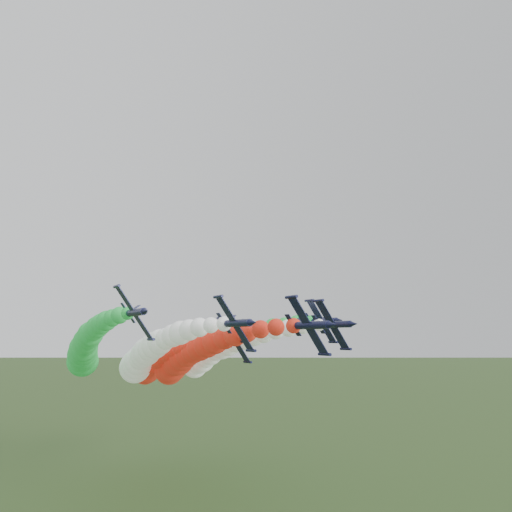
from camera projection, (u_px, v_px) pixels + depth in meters
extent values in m
cylinder|color=#111334|center=(308.00, 325.00, 77.65)|extent=(1.72, 10.09, 1.72)
cone|color=#111334|center=(332.00, 325.00, 72.60)|extent=(1.56, 2.02, 1.56)
cone|color=black|center=(288.00, 326.00, 82.31)|extent=(1.56, 1.01, 1.56)
ellipsoid|color=black|center=(319.00, 323.00, 75.97)|extent=(1.08, 2.11, 1.14)
cube|color=#111334|center=(308.00, 326.00, 77.37)|extent=(6.34, 2.13, 8.85)
cylinder|color=#111334|center=(291.00, 297.00, 76.49)|extent=(0.69, 2.91, 0.69)
cylinder|color=#111334|center=(325.00, 354.00, 78.25)|extent=(0.69, 2.91, 0.69)
cube|color=#111334|center=(298.00, 321.00, 81.91)|extent=(2.19, 1.68, 1.62)
cube|color=#111334|center=(293.00, 325.00, 81.34)|extent=(2.56, 1.23, 3.54)
sphere|color=red|center=(294.00, 326.00, 80.97)|extent=(2.53, 2.53, 2.53)
sphere|color=red|center=(276.00, 327.00, 85.47)|extent=(2.98, 2.98, 2.98)
sphere|color=red|center=(261.00, 329.00, 89.99)|extent=(3.31, 3.31, 3.31)
sphere|color=red|center=(247.00, 332.00, 94.54)|extent=(3.97, 3.97, 3.97)
sphere|color=red|center=(235.00, 335.00, 99.11)|extent=(4.62, 4.62, 4.62)
sphere|color=red|center=(225.00, 338.00, 103.71)|extent=(4.84, 4.84, 4.84)
sphere|color=red|center=(215.00, 341.00, 108.34)|extent=(5.72, 5.72, 5.72)
sphere|color=red|center=(207.00, 344.00, 113.00)|extent=(6.21, 6.21, 6.21)
sphere|color=red|center=(200.00, 347.00, 117.69)|extent=(6.36, 6.36, 6.36)
sphere|color=red|center=(194.00, 351.00, 122.42)|extent=(6.23, 6.23, 6.23)
sphere|color=red|center=(188.00, 354.00, 127.18)|extent=(6.52, 6.52, 6.52)
sphere|color=red|center=(183.00, 357.00, 131.97)|extent=(7.25, 7.25, 7.25)
sphere|color=red|center=(179.00, 360.00, 136.80)|extent=(8.24, 8.24, 8.24)
sphere|color=red|center=(175.00, 363.00, 141.66)|extent=(7.11, 7.11, 7.11)
sphere|color=red|center=(172.00, 367.00, 146.56)|extent=(8.86, 8.86, 8.86)
sphere|color=red|center=(169.00, 370.00, 151.49)|extent=(8.94, 8.94, 8.94)
cylinder|color=#111334|center=(235.00, 323.00, 82.70)|extent=(1.72, 10.09, 1.72)
cone|color=#111334|center=(253.00, 323.00, 77.66)|extent=(1.56, 2.02, 1.56)
cone|color=black|center=(220.00, 324.00, 87.36)|extent=(1.56, 1.01, 1.56)
ellipsoid|color=black|center=(243.00, 321.00, 81.02)|extent=(1.08, 2.11, 1.14)
cube|color=#111334|center=(235.00, 324.00, 82.42)|extent=(6.34, 2.13, 8.85)
cylinder|color=#111334|center=(218.00, 297.00, 81.54)|extent=(0.69, 2.91, 0.69)
cylinder|color=#111334|center=(251.00, 351.00, 83.30)|extent=(0.69, 2.91, 0.69)
cube|color=#111334|center=(229.00, 320.00, 86.96)|extent=(2.19, 1.68, 1.62)
cube|color=#111334|center=(224.00, 323.00, 86.39)|extent=(2.56, 1.23, 3.54)
sphere|color=white|center=(224.00, 324.00, 86.02)|extent=(2.63, 2.63, 2.63)
sphere|color=white|center=(211.00, 325.00, 90.53)|extent=(2.88, 2.88, 2.88)
sphere|color=white|center=(199.00, 327.00, 95.04)|extent=(3.69, 3.69, 3.69)
sphere|color=white|center=(189.00, 330.00, 99.59)|extent=(4.28, 4.28, 4.28)
sphere|color=white|center=(181.00, 333.00, 104.16)|extent=(5.00, 5.00, 5.00)
sphere|color=white|center=(173.00, 336.00, 108.76)|extent=(4.95, 4.95, 4.95)
sphere|color=white|center=(166.00, 339.00, 113.39)|extent=(4.94, 4.94, 4.94)
sphere|color=white|center=(160.00, 342.00, 118.05)|extent=(6.08, 6.08, 6.08)
sphere|color=white|center=(155.00, 345.00, 122.74)|extent=(6.68, 6.68, 6.68)
sphere|color=white|center=(151.00, 348.00, 127.47)|extent=(6.70, 6.70, 6.70)
sphere|color=white|center=(147.00, 351.00, 132.23)|extent=(7.38, 7.38, 7.38)
sphere|color=white|center=(144.00, 355.00, 137.02)|extent=(7.23, 7.23, 7.23)
sphere|color=white|center=(141.00, 358.00, 141.85)|extent=(6.87, 6.87, 6.87)
sphere|color=white|center=(139.00, 361.00, 146.71)|extent=(8.28, 8.28, 8.28)
sphere|color=white|center=(137.00, 364.00, 151.61)|extent=(9.09, 9.09, 9.09)
sphere|color=white|center=(135.00, 367.00, 156.54)|extent=(9.79, 9.79, 9.79)
cylinder|color=#111334|center=(332.00, 325.00, 92.22)|extent=(1.72, 10.09, 1.72)
cone|color=#111334|center=(354.00, 324.00, 87.18)|extent=(1.56, 2.02, 1.56)
cone|color=black|center=(314.00, 325.00, 96.88)|extent=(1.56, 1.01, 1.56)
ellipsoid|color=black|center=(341.00, 323.00, 90.54)|extent=(1.08, 2.11, 1.14)
cube|color=#111334|center=(332.00, 325.00, 91.94)|extent=(6.34, 2.13, 8.85)
cylinder|color=#111334|center=(318.00, 301.00, 91.06)|extent=(0.69, 2.91, 0.69)
cylinder|color=#111334|center=(346.00, 349.00, 92.83)|extent=(0.69, 2.91, 0.69)
cube|color=#111334|center=(322.00, 321.00, 96.48)|extent=(2.19, 1.68, 1.62)
cube|color=#111334|center=(318.00, 324.00, 95.92)|extent=(2.56, 1.23, 3.54)
sphere|color=white|center=(319.00, 325.00, 95.55)|extent=(2.32, 2.32, 2.32)
sphere|color=white|center=(303.00, 326.00, 100.05)|extent=(3.19, 3.19, 3.19)
sphere|color=white|center=(288.00, 328.00, 104.56)|extent=(3.63, 3.63, 3.63)
sphere|color=white|center=(275.00, 330.00, 109.11)|extent=(3.91, 3.91, 3.91)
sphere|color=white|center=(264.00, 333.00, 113.68)|extent=(4.60, 4.60, 4.60)
sphere|color=white|center=(254.00, 336.00, 118.28)|extent=(5.11, 5.11, 5.11)
sphere|color=white|center=(244.00, 338.00, 122.91)|extent=(5.54, 5.54, 5.54)
sphere|color=white|center=(236.00, 341.00, 127.57)|extent=(5.63, 5.63, 5.63)
sphere|color=white|center=(229.00, 344.00, 132.26)|extent=(6.16, 6.16, 6.16)
sphere|color=white|center=(222.00, 347.00, 136.99)|extent=(6.52, 6.52, 6.52)
sphere|color=white|center=(216.00, 350.00, 141.75)|extent=(5.96, 5.96, 5.96)
sphere|color=white|center=(211.00, 353.00, 146.54)|extent=(6.83, 6.83, 6.83)
sphere|color=white|center=(206.00, 356.00, 151.37)|extent=(6.86, 6.86, 6.86)
sphere|color=white|center=(202.00, 359.00, 156.23)|extent=(8.12, 8.12, 8.12)
sphere|color=white|center=(198.00, 362.00, 161.13)|extent=(7.57, 7.57, 7.57)
sphere|color=white|center=(195.00, 365.00, 166.06)|extent=(8.26, 8.26, 8.26)
cylinder|color=#111334|center=(134.00, 313.00, 84.33)|extent=(1.72, 10.09, 1.72)
cone|color=#111334|center=(146.00, 311.00, 79.29)|extent=(1.56, 2.02, 1.56)
cone|color=black|center=(125.00, 314.00, 88.99)|extent=(1.56, 1.01, 1.56)
ellipsoid|color=black|center=(141.00, 310.00, 82.65)|extent=(1.08, 2.11, 1.14)
cube|color=#111334|center=(134.00, 313.00, 84.06)|extent=(6.34, 2.13, 8.85)
cylinder|color=#111334|center=(117.00, 286.00, 83.17)|extent=(0.69, 2.91, 0.69)
cylinder|color=#111334|center=(151.00, 339.00, 84.94)|extent=(0.69, 2.91, 0.69)
cube|color=#111334|center=(133.00, 309.00, 88.59)|extent=(2.19, 1.68, 1.62)
cube|color=#111334|center=(128.00, 313.00, 88.03)|extent=(2.56, 1.23, 3.54)
sphere|color=green|center=(128.00, 313.00, 87.66)|extent=(2.30, 2.30, 2.30)
sphere|color=green|center=(120.00, 315.00, 92.16)|extent=(3.19, 3.19, 3.19)
sphere|color=green|center=(112.00, 318.00, 96.68)|extent=(3.43, 3.43, 3.43)
sphere|color=green|center=(106.00, 321.00, 101.22)|extent=(4.14, 4.14, 4.14)
sphere|color=green|center=(101.00, 324.00, 105.79)|extent=(4.48, 4.48, 4.48)
sphere|color=green|center=(97.00, 327.00, 110.39)|extent=(4.93, 4.93, 4.93)
sphere|color=green|center=(93.00, 331.00, 115.02)|extent=(4.76, 4.76, 4.76)
sphere|color=green|center=(90.00, 334.00, 119.68)|extent=(6.05, 6.05, 6.05)
sphere|color=green|center=(88.00, 337.00, 124.38)|extent=(6.10, 6.10, 6.10)
sphere|color=green|center=(86.00, 341.00, 129.10)|extent=(6.62, 6.62, 6.62)
sphere|color=green|center=(85.00, 344.00, 133.86)|extent=(6.43, 6.43, 6.43)
sphere|color=green|center=(84.00, 348.00, 138.66)|extent=(7.79, 7.79, 7.79)
sphere|color=green|center=(83.00, 351.00, 143.49)|extent=(8.08, 8.08, 8.08)
sphere|color=green|center=(83.00, 355.00, 148.35)|extent=(8.76, 8.76, 8.76)
sphere|color=green|center=(82.00, 358.00, 153.24)|extent=(8.46, 8.46, 8.46)
sphere|color=green|center=(83.00, 361.00, 158.17)|extent=(9.77, 9.77, 9.77)
cylinder|color=#111334|center=(321.00, 321.00, 106.94)|extent=(1.72, 10.09, 1.72)
cone|color=#111334|center=(339.00, 320.00, 101.90)|extent=(1.56, 2.02, 1.56)
cone|color=black|center=(306.00, 322.00, 111.60)|extent=(1.56, 1.01, 1.56)
ellipsoid|color=black|center=(329.00, 320.00, 105.26)|extent=(1.08, 2.11, 1.14)
cube|color=#111334|center=(321.00, 321.00, 106.66)|extent=(6.34, 2.13, 8.85)
cylinder|color=#111334|center=(309.00, 300.00, 105.78)|extent=(0.69, 2.91, 0.69)
cylinder|color=#111334|center=(333.00, 342.00, 107.55)|extent=(0.69, 2.91, 0.69)
cube|color=#111334|center=(313.00, 318.00, 111.20)|extent=(2.19, 1.68, 1.62)
cube|color=#111334|center=(310.00, 321.00, 110.64)|extent=(2.56, 1.23, 3.54)
sphere|color=green|center=(310.00, 321.00, 110.27)|extent=(2.66, 2.66, 2.66)
sphere|color=green|center=(297.00, 323.00, 114.77)|extent=(3.38, 3.38, 3.38)
sphere|color=green|center=(284.00, 324.00, 119.29)|extent=(3.36, 3.36, 3.36)
sphere|color=green|center=(273.00, 327.00, 123.83)|extent=(4.16, 4.16, 4.16)
sphere|color=green|center=(263.00, 329.00, 128.40)|extent=(4.10, 4.10, 4.10)
sphere|color=green|center=(254.00, 332.00, 133.00)|extent=(4.74, 4.74, 4.74)
sphere|color=green|center=(245.00, 334.00, 137.63)|extent=(4.78, 4.78, 4.78)
sphere|color=green|center=(238.00, 337.00, 142.29)|extent=(6.06, 6.06, 6.06)
sphere|color=green|center=(231.00, 340.00, 146.99)|extent=(5.93, 5.93, 5.93)
sphere|color=green|center=(225.00, 343.00, 151.71)|extent=(6.02, 6.02, 6.02)
sphere|color=green|center=(220.00, 346.00, 156.47)|extent=(7.66, 7.66, 7.66)
sphere|color=green|center=(215.00, 348.00, 161.27)|extent=(8.06, 8.06, 8.06)
sphere|color=green|center=(210.00, 351.00, 166.09)|extent=(6.85, 6.85, 6.85)
sphere|color=green|center=(206.00, 354.00, 170.95)|extent=(8.10, 8.10, 8.10)
sphere|color=green|center=(203.00, 357.00, 175.85)|extent=(9.68, 9.68, 9.68)
sphere|color=green|center=(200.00, 360.00, 180.78)|extent=(9.56, 9.56, 9.56)
cylinder|color=#111334|center=(234.00, 340.00, 100.60)|extent=(1.72, 10.09, 1.72)
cone|color=#111334|center=(249.00, 340.00, 95.56)|extent=(1.56, 2.02, 1.56)
cone|color=black|center=(222.00, 339.00, 105.26)|extent=(1.56, 1.01, 1.56)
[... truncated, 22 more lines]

